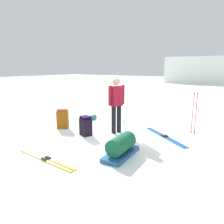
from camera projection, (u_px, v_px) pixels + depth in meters
ground_plane at (112, 134)px, 6.25m from camera, size 80.00×80.00×0.00m
skier_standing at (116, 102)px, 6.24m from camera, size 0.33×0.53×1.70m
ski_pair_near at (165, 137)px, 6.02m from camera, size 1.61×1.25×0.05m
ski_pair_far at (46, 159)px, 4.55m from camera, size 1.78×0.28×0.05m
backpack_large_dark at (63, 119)px, 6.84m from camera, size 0.42×0.37×0.66m
backpack_bright at (86, 126)px, 6.14m from camera, size 0.41×0.37×0.58m
ski_poles_planted_near at (194, 111)px, 6.16m from camera, size 0.16×0.10×1.28m
ski_poles_planted_far at (122, 103)px, 7.39m from camera, size 0.21×0.11×1.36m
gear_sled at (121, 146)px, 4.71m from camera, size 0.51×1.14×0.49m
sleeping_mat_rolled at (90, 118)px, 7.95m from camera, size 0.34×0.58×0.18m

